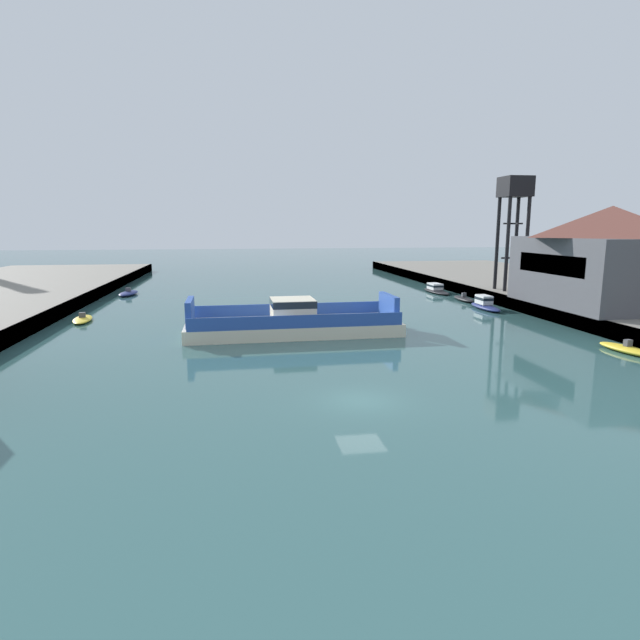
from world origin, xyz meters
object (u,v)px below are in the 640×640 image
Objects in this scene: moored_boat_far_right at (485,304)px; warehouse_shed at (608,256)px; chain_ferry at (293,322)px; moored_boat_near_right at (627,349)px; moored_boat_far_left at (128,293)px; moored_boat_near_left at (83,319)px; crane_tower at (514,202)px; moored_boat_upstream_a at (464,299)px; moored_boat_mid_left at (436,289)px.

moored_boat_far_right is 13.40m from warehouse_shed.
moored_boat_near_right is at bearing -25.04° from chain_ferry.
moored_boat_far_left is at bearing 155.56° from moored_boat_far_right.
moored_boat_far_right is at bearing 23.32° from chain_ferry.
crane_tower is (49.73, 6.43, 12.25)m from moored_boat_near_left.
moored_boat_near_left is at bearing -172.63° from crane_tower.
moored_boat_far_left is 52.53m from crane_tower.
moored_boat_far_right reaches higher than moored_boat_near_left.
moored_boat_upstream_a is at bearing 85.42° from moored_boat_far_right.
warehouse_shed is at bearing -8.11° from moored_boat_near_left.
moored_boat_far_right is at bearing -24.44° from moored_boat_far_left.
moored_boat_near_left is 43.71m from moored_boat_far_right.
warehouse_shed is at bearing -43.09° from moored_boat_far_right.
moored_boat_near_left is at bearing 155.33° from chain_ferry.
moored_boat_mid_left is 43.56m from moored_boat_far_left.
moored_boat_upstream_a is at bearing 167.41° from crane_tower.
moored_boat_far_right reaches higher than moored_boat_mid_left.
moored_boat_mid_left is at bearing 109.67° from warehouse_shed.
crane_tower reaches higher than moored_boat_far_right.
moored_boat_far_right is (-0.25, -15.69, 0.11)m from moored_boat_mid_left.
warehouse_shed is at bearing 3.30° from chain_ferry.
crane_tower is (29.40, 15.77, 11.47)m from chain_ferry.
chain_ferry is at bearing -132.51° from moored_boat_mid_left.
chain_ferry is at bearing 154.96° from moored_boat_near_right.
moored_boat_near_right is at bearing -89.39° from moored_boat_upstream_a.
moored_boat_far_right is at bearing -136.63° from crane_tower.
moored_boat_far_left reaches higher than moored_boat_near_right.
moored_boat_far_right is 6.94m from moored_boat_upstream_a.
moored_boat_far_left reaches higher than moored_boat_upstream_a.
moored_boat_near_left is 20.35m from moored_boat_far_left.
moored_boat_upstream_a is at bearing 90.61° from moored_boat_near_right.
moored_boat_near_left is at bearing -179.03° from moored_boat_far_right.
chain_ferry is 3.34× the size of moored_boat_far_left.
moored_boat_far_left is at bearing 164.20° from crane_tower.
moored_boat_far_right is at bearing 92.30° from moored_boat_near_right.
moored_boat_far_left is 47.39m from moored_boat_far_right.
warehouse_shed reaches higher than chain_ferry.
moored_boat_far_left is (-43.39, 3.91, -0.19)m from moored_boat_mid_left.
moored_boat_near_right is 16.58m from warehouse_shed.
chain_ferry reaches higher than moored_boat_far_left.
moored_boat_mid_left is at bearing 92.01° from moored_boat_upstream_a.
moored_boat_near_left is at bearing 155.13° from moored_boat_near_right.
moored_boat_upstream_a is at bearing -16.19° from moored_boat_far_left.
moored_boat_mid_left is 0.49× the size of warehouse_shed.
moored_boat_far_right is at bearing 0.97° from moored_boat_near_left.
warehouse_shed is (7.93, 13.17, 6.20)m from moored_boat_near_right.
moored_boat_far_left is at bearing 151.82° from warehouse_shed.
moored_boat_near_right is at bearing -42.98° from moored_boat_far_left.
warehouse_shed is (8.55, -23.91, 5.99)m from moored_boat_mid_left.
crane_tower is at bearing 101.25° from warehouse_shed.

